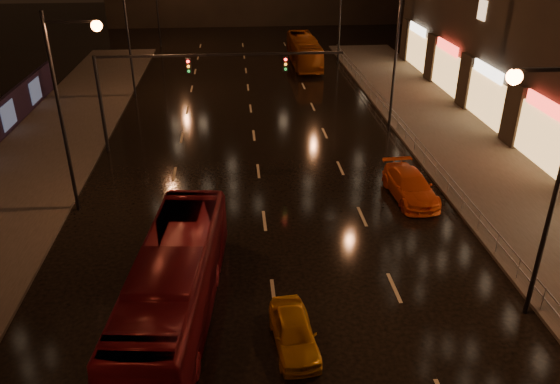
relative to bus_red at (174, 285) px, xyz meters
name	(u,v)px	position (x,y,z in m)	size (l,w,h in m)	color
ground	(255,146)	(3.75, 17.18, -1.55)	(140.00, 140.00, 0.00)	black
sidewalk_left	(21,186)	(-9.75, 12.18, -1.48)	(7.00, 70.00, 0.15)	#38332D
sidewalk_right	(482,169)	(17.25, 12.18, -1.48)	(7.00, 70.00, 0.15)	#38332D
traffic_signal	(172,78)	(-1.31, 17.18, 3.19)	(15.31, 0.32, 6.20)	black
streetlight_right	(544,161)	(12.67, -0.82, 4.88)	(2.64, 0.50, 10.00)	black
railing_right	(415,140)	(13.95, 15.18, -0.65)	(0.05, 56.00, 1.00)	#99999E
bus_red	(174,285)	(0.00, 0.00, 0.00)	(2.60, 11.13, 3.10)	#600D16
bus_curb	(304,51)	(9.75, 38.90, -0.12)	(2.41, 10.29, 2.87)	#853E0D
taxi_near	(294,332)	(4.25, -1.82, -0.94)	(1.45, 3.60, 1.23)	#C28012
taxi_far	(410,186)	(11.75, 9.00, -0.84)	(2.00, 4.91, 1.42)	#E55415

